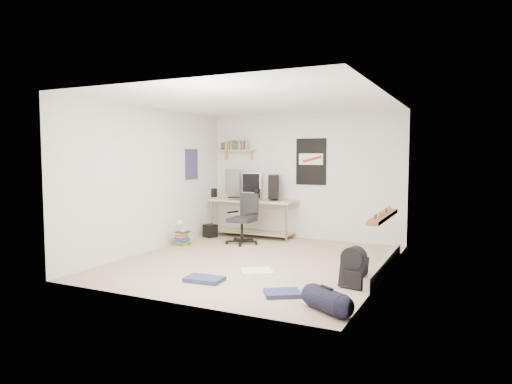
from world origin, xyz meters
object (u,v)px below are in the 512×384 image
at_px(desk, 255,219).
at_px(backpack, 354,272).
at_px(book_stack, 183,238).
at_px(office_chair, 242,218).
at_px(duffel_bag, 327,299).

relative_size(desk, backpack, 4.35).
xyz_separation_m(desk, backpack, (2.73, -2.75, -0.16)).
bearing_deg(backpack, book_stack, 170.34).
relative_size(office_chair, duffel_bag, 1.93).
relative_size(office_chair, book_stack, 2.27).
bearing_deg(office_chair, book_stack, -127.39).
relative_size(office_chair, backpack, 2.33).
xyz_separation_m(desk, duffel_bag, (2.69, -3.78, -0.22)).
height_order(backpack, book_stack, backpack).
bearing_deg(book_stack, office_chair, 36.80).
bearing_deg(book_stack, desk, 62.24).
height_order(desk, office_chair, office_chair).
bearing_deg(duffel_bag, desk, 158.22).
relative_size(backpack, book_stack, 0.97).
bearing_deg(backpack, desk, 145.15).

